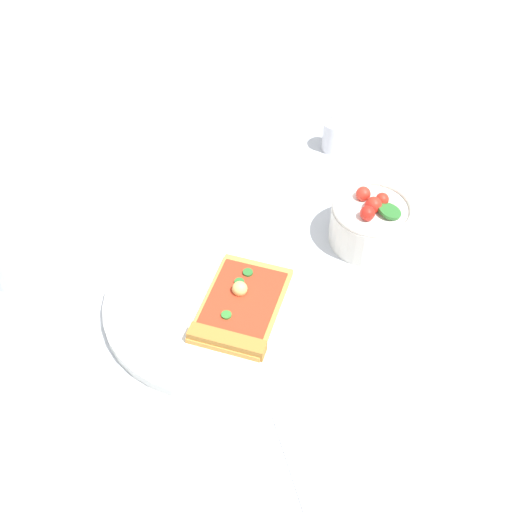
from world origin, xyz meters
TOP-DOWN VIEW (x-y plane):
  - ground_plane at (0.00, 0.00)m, footprint 2.40×2.40m
  - plate at (0.00, -0.04)m, footprint 0.28×0.28m
  - pizza_slice_main at (0.03, -0.07)m, footprint 0.16×0.17m
  - salad_bowl at (0.24, 0.01)m, footprint 0.11×0.11m
  - soda_glass at (-0.24, 0.09)m, footprint 0.08×0.08m
  - paper_napkin at (0.09, -0.28)m, footprint 0.13×0.14m
  - pepper_shaker at (0.26, 0.22)m, footprint 0.04×0.04m

SIDE VIEW (x-z plane):
  - ground_plane at x=0.00m, z-range 0.00..0.00m
  - paper_napkin at x=0.09m, z-range 0.00..0.00m
  - plate at x=0.00m, z-range 0.00..0.01m
  - pizza_slice_main at x=0.03m, z-range 0.01..0.03m
  - pepper_shaker at x=0.26m, z-range 0.00..0.06m
  - salad_bowl at x=0.24m, z-range 0.00..0.07m
  - soda_glass at x=-0.24m, z-range -0.01..0.13m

